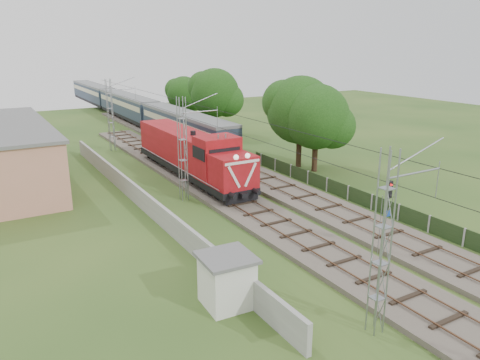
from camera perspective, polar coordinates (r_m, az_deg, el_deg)
ground at (r=28.67m, az=8.68°, el=-8.16°), size 140.00×140.00×0.00m
track_main at (r=33.88m, az=1.28°, el=-3.68°), size 4.20×70.00×0.45m
track_side at (r=47.04m, az=-1.80°, el=2.10°), size 4.20×80.00×0.45m
catenary at (r=35.76m, az=-6.94°, el=3.74°), size 3.31×70.00×8.00m
boundary_wall at (r=35.44m, az=-12.02°, el=-2.16°), size 0.25×40.00×1.50m
fence at (r=35.61m, az=15.79°, el=-2.60°), size 0.12×32.00×1.20m
locomotive at (r=41.85m, az=-5.96°, el=3.27°), size 3.20×18.26×4.64m
coach_rake at (r=75.69m, az=-13.54°, el=8.90°), size 2.93×65.43×3.39m
signal_post at (r=27.59m, az=17.50°, el=-2.82°), size 0.50×0.39×4.52m
relay_hut at (r=22.16m, az=-1.61°, el=-12.11°), size 2.54×2.54×2.50m
tree_a at (r=45.63m, az=7.45°, el=8.37°), size 6.83×6.51×8.86m
tree_b at (r=44.24m, az=9.41°, el=7.53°), size 6.36×6.06×8.24m
tree_c at (r=62.14m, az=-3.01°, el=10.49°), size 6.67×6.35×8.65m
tree_d at (r=71.11m, az=-6.77°, el=10.34°), size 5.42×5.16×7.03m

